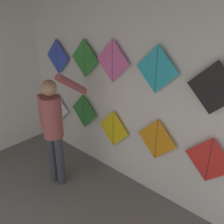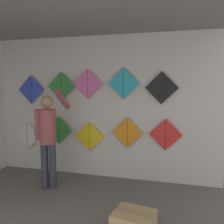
% 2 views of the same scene
% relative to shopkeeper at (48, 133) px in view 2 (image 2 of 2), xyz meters
% --- Properties ---
extents(back_panel, '(4.96, 0.06, 2.80)m').
position_rel_shopkeeper_xyz_m(back_panel, '(0.55, 0.84, 0.40)').
color(back_panel, silver).
rests_on(back_panel, ground).
extents(ceiling_slab, '(4.96, 4.84, 0.04)m').
position_rel_shopkeeper_xyz_m(ceiling_slab, '(0.55, -1.21, 1.82)').
color(ceiling_slab, gray).
extents(shopkeeper, '(0.44, 0.66, 1.78)m').
position_rel_shopkeeper_xyz_m(shopkeeper, '(0.00, 0.00, 0.00)').
color(shopkeeper, '#383842').
rests_on(shopkeeper, ground).
extents(kite_0, '(0.60, 0.01, 0.60)m').
position_rel_shopkeeper_xyz_m(kite_0, '(-0.94, 0.75, -0.25)').
color(kite_0, white).
extents(kite_1, '(0.60, 0.01, 0.60)m').
position_rel_shopkeeper_xyz_m(kite_1, '(-0.19, 0.75, -0.09)').
color(kite_1, '#338C38').
extents(kite_2, '(0.60, 0.04, 0.74)m').
position_rel_shopkeeper_xyz_m(kite_2, '(0.49, 0.75, -0.21)').
color(kite_2, yellow).
extents(kite_3, '(0.60, 0.01, 0.60)m').
position_rel_shopkeeper_xyz_m(kite_3, '(1.27, 0.75, -0.07)').
color(kite_3, orange).
extents(kite_4, '(0.60, 0.01, 0.60)m').
position_rel_shopkeeper_xyz_m(kite_4, '(1.99, 0.75, -0.07)').
color(kite_4, red).
extents(kite_5, '(0.60, 0.01, 0.60)m').
position_rel_shopkeeper_xyz_m(kite_5, '(-0.81, 0.75, 0.74)').
color(kite_5, blue).
extents(kite_6, '(0.60, 0.01, 0.60)m').
position_rel_shopkeeper_xyz_m(kite_6, '(-0.11, 0.75, 0.82)').
color(kite_6, '#338C38').
extents(kite_7, '(0.60, 0.01, 0.60)m').
position_rel_shopkeeper_xyz_m(kite_7, '(0.47, 0.75, 0.86)').
color(kite_7, pink).
extents(kite_8, '(0.60, 0.01, 0.60)m').
position_rel_shopkeeper_xyz_m(kite_8, '(1.19, 0.75, 0.87)').
color(kite_8, '#28B2C6').
extents(kite_9, '(0.60, 0.01, 0.60)m').
position_rel_shopkeeper_xyz_m(kite_9, '(1.90, 0.75, 0.79)').
color(kite_9, black).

